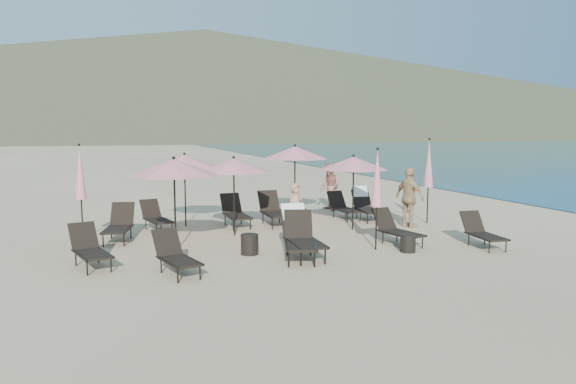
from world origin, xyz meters
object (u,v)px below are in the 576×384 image
object	(u,v)px
lounger_3	(301,233)
lounger_6	(119,224)
umbrella_closed_1	(429,164)
lounger_8	(235,212)
beachgoer_b	(330,187)
lounger_9	(273,210)
side_table_0	(250,244)
lounger_1	(176,255)
umbrella_open_2	(353,163)
lounger_0	(90,248)
umbrella_closed_0	(377,179)
lounger_10	(343,207)
beachgoer_a	(296,212)
umbrella_open_1	(234,165)
side_table_1	(408,243)
lounger_11	(366,204)
umbrella_open_3	(184,161)
lounger_5	(482,232)
umbrella_open_4	(295,153)
lounger_2	(300,238)
umbrella_closed_2	(80,173)
umbrella_open_0	(174,167)
beachgoer_c	(410,197)
lounger_7	(156,217)
lounger_4	(396,229)

from	to	relation	value
lounger_3	lounger_6	world-z (taller)	lounger_3
lounger_3	umbrella_closed_1	size ratio (longest dim) A/B	0.71
lounger_8	beachgoer_b	bearing A→B (deg)	24.80
lounger_9	side_table_0	xyz separation A→B (m)	(-1.86, -3.66, -0.22)
lounger_1	side_table_0	xyz separation A→B (m)	(1.95, 1.17, -0.16)
lounger_3	umbrella_closed_1	bearing A→B (deg)	31.56
umbrella_open_2	lounger_0	bearing A→B (deg)	-165.39
umbrella_open_2	umbrella_closed_0	xyz separation A→B (m)	(-0.68, -2.62, -0.20)
lounger_10	beachgoer_a	size ratio (longest dim) A/B	0.99
lounger_6	umbrella_closed_0	distance (m)	6.98
beachgoer_b	umbrella_open_1	bearing A→B (deg)	-57.79
lounger_1	side_table_1	size ratio (longest dim) A/B	3.63
lounger_0	beachgoer_a	size ratio (longest dim) A/B	1.07
lounger_11	umbrella_open_1	bearing A→B (deg)	-159.35
umbrella_open_2	umbrella_open_3	size ratio (longest dim) A/B	0.99
lounger_6	lounger_1	bearing A→B (deg)	-63.07
lounger_1	lounger_5	bearing A→B (deg)	-12.95
lounger_9	umbrella_open_1	xyz separation A→B (m)	(-1.59, -1.26, 1.52)
lounger_11	umbrella_open_4	size ratio (longest dim) A/B	0.70
lounger_11	beachgoer_a	bearing A→B (deg)	-137.85
beachgoer_b	lounger_2	bearing A→B (deg)	-34.07
umbrella_closed_0	side_table_0	xyz separation A→B (m)	(-3.11, 0.60, -1.53)
lounger_10	lounger_6	bearing A→B (deg)	-174.74
lounger_5	umbrella_open_3	xyz separation A→B (m)	(-6.59, 5.57, 1.61)
side_table_1	umbrella_closed_2	bearing A→B (deg)	149.87
umbrella_open_0	lounger_1	bearing A→B (deg)	-99.09
lounger_0	umbrella_closed_1	size ratio (longest dim) A/B	0.61
lounger_5	beachgoer_c	distance (m)	3.07
lounger_8	lounger_10	distance (m)	3.73
lounger_3	lounger_10	size ratio (longest dim) A/B	1.25
lounger_1	side_table_0	size ratio (longest dim) A/B	3.23
umbrella_open_3	umbrella_open_4	bearing A→B (deg)	8.12
lounger_1	umbrella_open_3	size ratio (longest dim) A/B	0.70
umbrella_open_0	side_table_1	world-z (taller)	umbrella_open_0
lounger_8	umbrella_open_3	distance (m)	2.18
lounger_8	umbrella_open_1	size ratio (longest dim) A/B	0.73
lounger_3	side_table_1	bearing A→B (deg)	-7.60
lounger_6	umbrella_closed_1	distance (m)	9.47
lounger_7	beachgoer_b	world-z (taller)	beachgoer_b
lounger_1	umbrella_closed_2	bearing A→B (deg)	100.03
lounger_9	umbrella_open_2	bearing A→B (deg)	-37.66
lounger_3	lounger_4	size ratio (longest dim) A/B	1.19
umbrella_closed_0	side_table_0	bearing A→B (deg)	169.04
umbrella_open_1	lounger_5	bearing A→B (deg)	-33.37
lounger_5	umbrella_open_4	size ratio (longest dim) A/B	0.62
lounger_5	umbrella_closed_1	xyz separation A→B (m)	(0.70, 3.44, 1.48)
umbrella_open_3	lounger_3	bearing A→B (deg)	-68.77
umbrella_closed_2	beachgoer_b	xyz separation A→B (m)	(8.47, 2.43, -0.95)
umbrella_closed_1	side_table_0	bearing A→B (deg)	-161.40
lounger_4	beachgoer_c	bearing A→B (deg)	39.91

